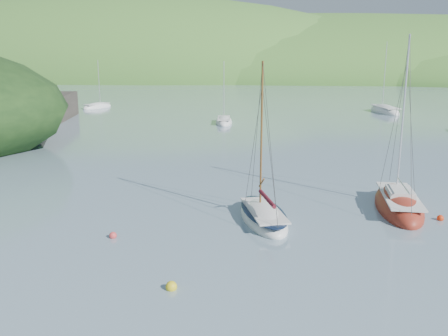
# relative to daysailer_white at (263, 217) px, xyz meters

# --- Properties ---
(ground) EXTENTS (700.00, 700.00, 0.00)m
(ground) POSITION_rel_daysailer_white_xyz_m (-4.00, -6.47, -0.22)
(ground) COLOR slate
(ground) RESTS_ON ground
(shoreline_hills) EXTENTS (690.00, 135.00, 56.00)m
(shoreline_hills) POSITION_rel_daysailer_white_xyz_m (-13.66, 165.96, -0.22)
(shoreline_hills) COLOR #43772D
(shoreline_hills) RESTS_ON ground
(daysailer_white) EXTENTS (4.19, 6.89, 9.95)m
(daysailer_white) POSITION_rel_daysailer_white_xyz_m (0.00, 0.00, 0.00)
(daysailer_white) COLOR white
(daysailer_white) RESTS_ON ground
(sloop_red) EXTENTS (2.96, 8.01, 11.74)m
(sloop_red) POSITION_rel_daysailer_white_xyz_m (8.42, 3.25, -0.00)
(sloop_red) COLOR maroon
(sloop_red) RESTS_ON ground
(distant_sloop_a) EXTENTS (2.96, 6.52, 8.99)m
(distant_sloop_a) POSITION_rel_daysailer_white_xyz_m (-7.31, 38.51, -0.06)
(distant_sloop_a) COLOR white
(distant_sloop_a) RESTS_ON ground
(distant_sloop_b) EXTENTS (4.89, 8.79, 11.87)m
(distant_sloop_b) POSITION_rel_daysailer_white_xyz_m (16.46, 53.04, -0.03)
(distant_sloop_b) COLOR white
(distant_sloop_b) RESTS_ON ground
(distant_sloop_c) EXTENTS (4.50, 6.40, 8.66)m
(distant_sloop_c) POSITION_rel_daysailer_white_xyz_m (-30.92, 53.18, -0.07)
(distant_sloop_c) COLOR white
(distant_sloop_c) RESTS_ON ground
(mooring_buoys) EXTENTS (18.79, 11.03, 0.49)m
(mooring_buoys) POSITION_rel_daysailer_white_xyz_m (-1.19, -5.02, -0.10)
(mooring_buoys) COLOR gold
(mooring_buoys) RESTS_ON ground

